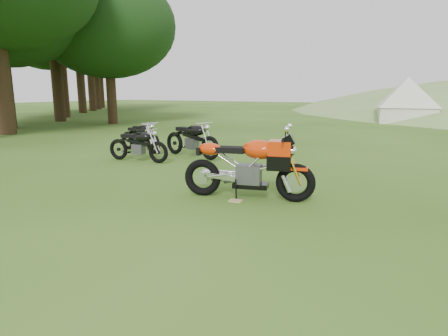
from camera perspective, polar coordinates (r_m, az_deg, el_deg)
The scene contains 9 objects.
ground at distance 6.13m, azimuth 0.02°, elevation -6.29°, with size 120.00×120.00×0.00m, color #2B4E10.
treeline at distance 30.51m, azimuth -18.92°, elevation 7.44°, with size 28.00×32.00×14.00m, color black, non-canonical shape.
sport_motorcycle at distance 6.59m, azimuth 3.66°, elevation 0.98°, with size 2.24×0.56×1.34m, color red, non-canonical shape.
plywood_board at distance 6.56m, azimuth 1.78°, elevation -5.00°, with size 0.22×0.18×0.02m, color tan.
vintage_moto_a at distance 10.89m, azimuth -4.99°, elevation 4.54°, with size 2.10×0.49×1.10m, color black, non-canonical shape.
vintage_moto_b at distance 10.43m, azimuth -13.02°, elevation 3.57°, with size 1.82×0.42×0.96m, color black, non-canonical shape.
vintage_moto_c at distance 12.25m, azimuth -12.22°, elevation 4.86°, with size 1.91×0.44×1.00m, color black, non-canonical shape.
vintage_moto_d at distance 12.21m, azimuth -12.72°, elevation 4.71°, with size 1.82×0.42×0.96m, color black, non-canonical shape.
tent_left at distance 25.60m, azimuth 26.07°, elevation 9.24°, with size 3.10×3.10×2.69m, color beige, non-canonical shape.
Camera 1 is at (2.92, -5.05, 1.88)m, focal length 30.00 mm.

